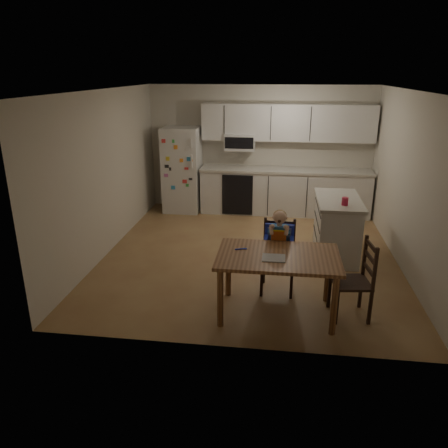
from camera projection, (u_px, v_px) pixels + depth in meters
room at (253, 170)px, 6.98m from camera, size 4.52×5.01×2.51m
refrigerator at (182, 170)px, 8.87m from camera, size 0.72×0.70×1.70m
kitchen_run at (284, 170)px, 8.69m from camera, size 3.37×0.62×2.15m
kitchen_island at (336, 227)px, 6.76m from camera, size 0.65×1.25×0.92m
red_cup at (345, 201)px, 6.28m from camera, size 0.09×0.09×0.11m
dining_table at (278, 263)px, 5.05m from camera, size 1.41×0.91×0.76m
napkin at (274, 258)px, 4.93m from camera, size 0.26×0.23×0.01m
toddler_spoon at (240, 249)px, 5.16m from camera, size 0.12×0.06×0.02m
chair_booster at (279, 242)px, 5.62m from camera, size 0.43×0.43×1.11m
chair_side at (360, 275)px, 5.03m from camera, size 0.47×0.47×0.95m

